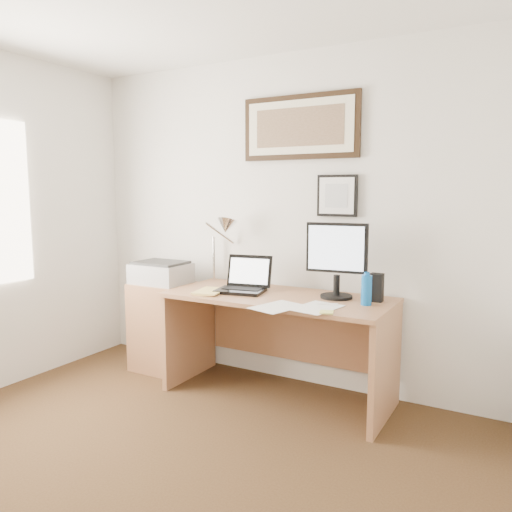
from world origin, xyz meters
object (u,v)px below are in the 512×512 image
Objects in this scene: laptop at (244,284)px; printer at (161,272)px; water_bottle at (366,290)px; book at (198,291)px; desk at (283,325)px; lcd_monitor at (337,256)px; side_cabinet at (165,326)px.

laptop reaches higher than printer.
printer is at bearing 178.96° from water_bottle.
laptop reaches higher than book.
desk is 3.64× the size of printer.
laptop is (0.28, 0.18, 0.05)m from book.
water_bottle is at bearing -1.04° from printer.
desk is at bearing 15.86° from laptop.
lcd_monitor is 1.18× the size of printer.
lcd_monitor reaches higher than side_cabinet.
printer is (-1.49, -0.07, -0.22)m from lcd_monitor.
book is 0.58× the size of printer.
side_cabinet is at bearing 178.83° from water_bottle.
laptop is at bearing -2.96° from printer.
side_cabinet is 0.45m from printer.
water_bottle is (1.70, -0.03, 0.48)m from side_cabinet.
water_bottle is at bearing -6.31° from desk.
lcd_monitor reaches higher than book.
water_bottle is 0.72m from desk.
water_bottle is at bearing 0.67° from laptop.
book is 0.34m from laptop.
side_cabinet is 1.93× the size of laptop.
printer is (-0.03, -0.00, 0.45)m from side_cabinet.
printer is (-0.82, 0.04, 0.01)m from laptop.
water_bottle reaches higher than side_cabinet.
side_cabinet is 2.87× the size of book.
lcd_monitor is (0.95, 0.29, 0.28)m from book.
printer is at bearing -173.73° from side_cabinet.
lcd_monitor reaches higher than water_bottle.
side_cabinet is at bearing 155.75° from book.
water_bottle is 0.33m from lcd_monitor.
laptop is at bearing -164.14° from desk.
desk is 4.22× the size of laptop.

